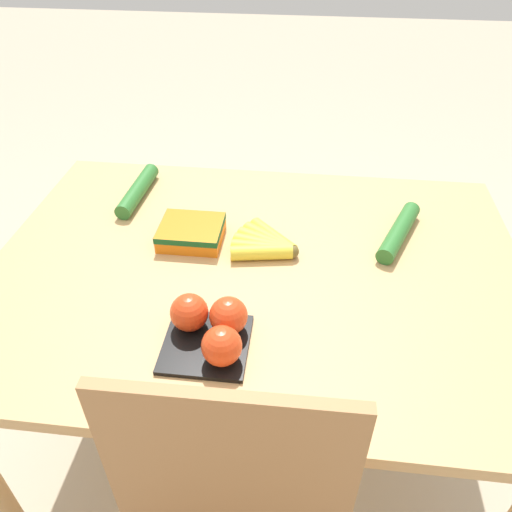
{
  "coord_description": "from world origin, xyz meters",
  "views": [
    {
      "loc": [
        -0.11,
        0.92,
        1.52
      ],
      "look_at": [
        0.0,
        0.0,
        0.79
      ],
      "focal_mm": 35.0,
      "sensor_mm": 36.0,
      "label": 1
    }
  ],
  "objects_px": {
    "carrot_bag": "(191,231)",
    "cucumber_far": "(138,190)",
    "cucumber_near": "(399,232)",
    "banana_bunch": "(266,244)",
    "tomato_pack": "(212,328)"
  },
  "relations": [
    {
      "from": "carrot_bag",
      "to": "cucumber_far",
      "type": "relative_size",
      "value": 0.64
    },
    {
      "from": "cucumber_near",
      "to": "banana_bunch",
      "type": "bearing_deg",
      "value": 14.83
    },
    {
      "from": "carrot_bag",
      "to": "cucumber_near",
      "type": "xyz_separation_m",
      "value": [
        -0.53,
        -0.07,
        -0.0
      ]
    },
    {
      "from": "cucumber_near",
      "to": "cucumber_far",
      "type": "distance_m",
      "value": 0.73
    },
    {
      "from": "tomato_pack",
      "to": "carrot_bag",
      "type": "relative_size",
      "value": 1.08
    },
    {
      "from": "tomato_pack",
      "to": "carrot_bag",
      "type": "height_order",
      "value": "tomato_pack"
    },
    {
      "from": "cucumber_near",
      "to": "tomato_pack",
      "type": "bearing_deg",
      "value": 44.63
    },
    {
      "from": "carrot_bag",
      "to": "cucumber_far",
      "type": "bearing_deg",
      "value": -43.41
    },
    {
      "from": "banana_bunch",
      "to": "cucumber_far",
      "type": "relative_size",
      "value": 0.68
    },
    {
      "from": "cucumber_near",
      "to": "cucumber_far",
      "type": "xyz_separation_m",
      "value": [
        0.72,
        -0.12,
        0.0
      ]
    },
    {
      "from": "carrot_bag",
      "to": "cucumber_near",
      "type": "relative_size",
      "value": 0.65
    },
    {
      "from": "banana_bunch",
      "to": "cucumber_far",
      "type": "height_order",
      "value": "cucumber_far"
    },
    {
      "from": "banana_bunch",
      "to": "carrot_bag",
      "type": "relative_size",
      "value": 1.07
    },
    {
      "from": "tomato_pack",
      "to": "cucumber_far",
      "type": "distance_m",
      "value": 0.61
    },
    {
      "from": "tomato_pack",
      "to": "cucumber_far",
      "type": "height_order",
      "value": "tomato_pack"
    }
  ]
}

